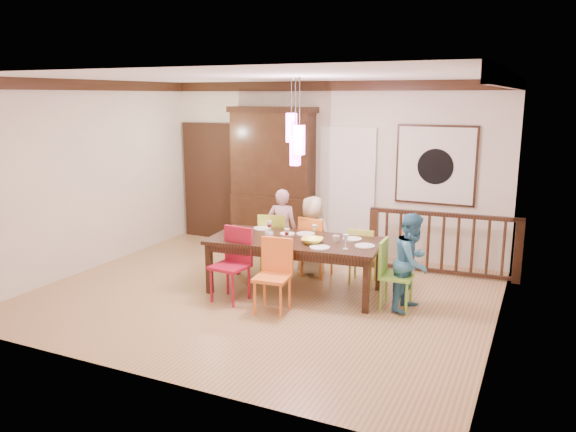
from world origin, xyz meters
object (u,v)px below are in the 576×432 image
at_px(chair_end_right, 397,270).
at_px(balustrade, 443,243).
at_px(person_far_left, 282,229).
at_px(person_end_right, 412,262).
at_px(chair_far_left, 274,238).
at_px(china_hutch, 273,178).
at_px(person_far_mid, 312,236).
at_px(dining_table, 295,244).

relative_size(chair_end_right, balustrade, 0.39).
xyz_separation_m(chair_end_right, person_far_left, (-2.03, 0.89, 0.13)).
distance_m(balustrade, person_end_right, 1.62).
distance_m(chair_far_left, person_end_right, 2.39).
xyz_separation_m(china_hutch, balustrade, (3.03, -0.35, -0.74)).
xyz_separation_m(chair_far_left, person_far_mid, (0.60, 0.09, 0.07)).
distance_m(chair_far_left, chair_end_right, 2.23).
xyz_separation_m(china_hutch, person_far_mid, (1.25, -1.17, -0.64)).
bearing_deg(person_far_left, person_end_right, 148.12).
xyz_separation_m(dining_table, person_end_right, (1.60, 0.02, -0.05)).
relative_size(balustrade, person_far_left, 1.76).
relative_size(dining_table, china_hutch, 0.98).
xyz_separation_m(dining_table, balustrade, (1.71, 1.63, -0.17)).
bearing_deg(chair_far_left, person_far_mid, 171.91).
distance_m(person_far_mid, person_end_right, 1.85).
bearing_deg(china_hutch, chair_far_left, -62.96).
distance_m(dining_table, person_end_right, 1.60).
height_order(china_hutch, person_far_mid, china_hutch).
xyz_separation_m(balustrade, person_end_right, (-0.11, -1.61, 0.12)).
relative_size(dining_table, chair_far_left, 2.62).
distance_m(dining_table, balustrade, 2.37).
relative_size(china_hutch, person_far_left, 1.95).
height_order(person_far_mid, person_end_right, person_end_right).
bearing_deg(person_far_mid, chair_end_right, 154.86).
relative_size(chair_far_left, balustrade, 0.41).
relative_size(china_hutch, balustrade, 1.11).
bearing_deg(chair_end_right, person_far_left, 63.91).
distance_m(china_hutch, balustrade, 3.14).
bearing_deg(person_far_left, person_far_mid, 162.27).
distance_m(chair_far_left, china_hutch, 1.59).
height_order(person_far_left, person_far_mid, person_far_left).
relative_size(dining_table, person_far_left, 1.91).
xyz_separation_m(person_far_mid, person_end_right, (1.68, -0.78, 0.02)).
height_order(china_hutch, balustrade, china_hutch).
bearing_deg(dining_table, chair_end_right, -6.67).
xyz_separation_m(chair_end_right, balustrade, (0.28, 1.65, -0.01)).
relative_size(balustrade, person_far_mid, 1.86).
xyz_separation_m(dining_table, person_far_mid, (-0.08, 0.80, -0.07)).
xyz_separation_m(balustrade, person_far_left, (-2.32, -0.76, 0.14)).
height_order(dining_table, person_far_left, person_far_left).
bearing_deg(chair_end_right, person_end_right, -77.63).
height_order(chair_end_right, person_far_left, person_far_left).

